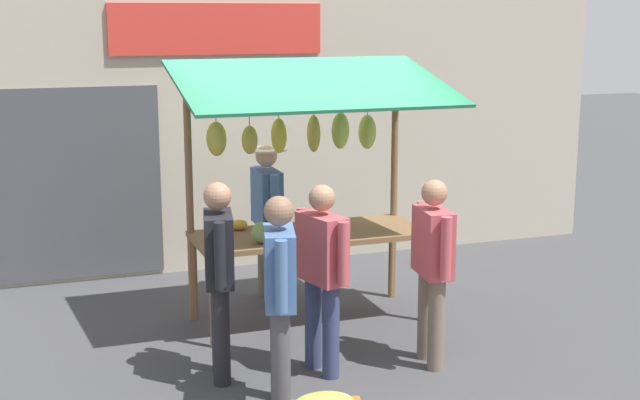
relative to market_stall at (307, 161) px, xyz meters
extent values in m
plane|color=#424244|center=(0.00, 0.05, -1.55)|extent=(40.00, 40.00, 0.00)
cube|color=#B2A893|center=(0.00, -2.15, 0.15)|extent=(9.00, 0.25, 3.40)
cube|color=red|center=(0.35, -2.01, 1.20)|extent=(2.40, 0.06, 0.56)
cube|color=#47474C|center=(2.00, -2.02, -0.45)|extent=(1.90, 0.04, 2.10)
cube|color=brown|center=(0.00, 0.05, -0.70)|extent=(2.20, 0.90, 0.05)
cylinder|color=brown|center=(1.04, 0.44, -1.14)|extent=(0.06, 0.06, 0.83)
cylinder|color=brown|center=(-1.04, 0.44, -1.14)|extent=(0.06, 0.06, 0.83)
cylinder|color=brown|center=(1.04, -0.34, -1.14)|extent=(0.06, 0.06, 0.83)
cylinder|color=brown|center=(-1.04, -0.34, -1.14)|extent=(0.06, 0.06, 0.83)
cylinder|color=brown|center=(1.06, -0.35, -0.38)|extent=(0.07, 0.07, 2.35)
cylinder|color=brown|center=(-1.06, -0.35, -0.38)|extent=(0.07, 0.07, 2.35)
cylinder|color=brown|center=(0.00, -0.35, 0.60)|extent=(2.12, 0.06, 0.06)
cube|color=#23724C|center=(0.00, 0.20, 0.75)|extent=(2.50, 1.46, 0.39)
cylinder|color=brown|center=(-0.77, -0.37, 0.49)|extent=(0.01, 0.01, 0.22)
ellipsoid|color=#B2CC4C|center=(-0.77, -0.37, 0.20)|extent=(0.18, 0.23, 0.35)
cylinder|color=brown|center=(-0.46, -0.32, 0.50)|extent=(0.01, 0.01, 0.18)
ellipsoid|color=#B2CC4C|center=(-0.46, -0.32, 0.23)|extent=(0.27, 0.26, 0.36)
cylinder|color=brown|center=(-0.19, -0.35, 0.49)|extent=(0.01, 0.01, 0.20)
ellipsoid|color=gold|center=(-0.19, -0.35, 0.21)|extent=(0.16, 0.18, 0.37)
cylinder|color=brown|center=(0.18, -0.30, 0.49)|extent=(0.01, 0.01, 0.21)
ellipsoid|color=yellow|center=(0.18, -0.30, 0.21)|extent=(0.19, 0.21, 0.34)
cylinder|color=brown|center=(0.45, -0.37, 0.46)|extent=(0.01, 0.01, 0.28)
ellipsoid|color=gold|center=(0.45, -0.37, 0.18)|extent=(0.18, 0.16, 0.28)
cylinder|color=brown|center=(0.79, -0.33, 0.48)|extent=(0.01, 0.01, 0.22)
ellipsoid|color=gold|center=(0.79, -0.33, 0.21)|extent=(0.26, 0.27, 0.33)
sphere|color=#729E4C|center=(0.54, 0.31, -0.57)|extent=(0.20, 0.20, 0.20)
ellipsoid|color=gold|center=(0.61, -0.26, -0.62)|extent=(0.18, 0.12, 0.10)
ellipsoid|color=orange|center=(-0.03, 0.05, -0.60)|extent=(0.24, 0.17, 0.14)
cylinder|color=#726656|center=(0.19, -0.83, -1.15)|extent=(0.14, 0.14, 0.80)
cylinder|color=#726656|center=(0.19, -0.57, -1.15)|extent=(0.14, 0.14, 0.80)
cube|color=#476B9E|center=(0.19, -0.70, -0.47)|extent=(0.23, 0.49, 0.57)
cylinder|color=#476B9E|center=(0.19, -1.00, -0.45)|extent=(0.09, 0.09, 0.52)
cylinder|color=#476B9E|center=(0.20, -0.40, -0.45)|extent=(0.09, 0.09, 0.52)
sphere|color=tan|center=(0.19, -0.70, -0.04)|extent=(0.22, 0.22, 0.22)
cylinder|color=beige|center=(0.19, -0.70, 0.02)|extent=(0.42, 0.42, 0.02)
cylinder|color=#726656|center=(-0.59, 1.56, -1.16)|extent=(0.14, 0.14, 0.79)
cylinder|color=#726656|center=(-0.62, 1.30, -1.16)|extent=(0.14, 0.14, 0.79)
cube|color=#BF4C51|center=(-0.61, 1.43, -0.49)|extent=(0.28, 0.50, 0.56)
cylinder|color=#BF4C51|center=(-0.57, 1.73, -0.47)|extent=(0.09, 0.09, 0.51)
cylinder|color=#BF4C51|center=(-0.65, 1.14, -0.47)|extent=(0.09, 0.09, 0.51)
sphere|color=#A87A5B|center=(-0.61, 1.43, -0.07)|extent=(0.22, 0.22, 0.22)
cylinder|color=#4C4C51|center=(0.87, 1.93, -1.15)|extent=(0.14, 0.14, 0.80)
cylinder|color=#4C4C51|center=(0.80, 1.68, -1.15)|extent=(0.14, 0.14, 0.80)
cube|color=#476B9E|center=(0.84, 1.81, -0.46)|extent=(0.34, 0.53, 0.57)
cylinder|color=#476B9E|center=(0.91, 2.10, -0.44)|extent=(0.09, 0.09, 0.52)
cylinder|color=#476B9E|center=(0.76, 1.51, -0.44)|extent=(0.09, 0.09, 0.52)
sphere|color=#8C664C|center=(0.84, 1.81, -0.04)|extent=(0.22, 0.22, 0.22)
cylinder|color=navy|center=(0.29, 1.42, -1.16)|extent=(0.14, 0.14, 0.78)
cylinder|color=navy|center=(0.35, 1.17, -1.16)|extent=(0.14, 0.14, 0.78)
cube|color=#BF4C51|center=(0.32, 1.29, -0.49)|extent=(0.33, 0.51, 0.55)
cylinder|color=#BF4C51|center=(0.25, 1.58, -0.47)|extent=(0.09, 0.09, 0.51)
cylinder|color=#BF4C51|center=(0.39, 1.01, -0.47)|extent=(0.09, 0.09, 0.51)
sphere|color=#A87A5B|center=(0.32, 1.29, -0.08)|extent=(0.22, 0.22, 0.22)
cylinder|color=#232328|center=(1.16, 1.26, -1.15)|extent=(0.14, 0.14, 0.80)
cylinder|color=#232328|center=(1.10, 1.00, -1.15)|extent=(0.14, 0.14, 0.80)
cube|color=black|center=(1.13, 1.13, -0.46)|extent=(0.31, 0.52, 0.57)
cylinder|color=black|center=(1.19, 1.43, -0.44)|extent=(0.09, 0.09, 0.52)
cylinder|color=black|center=(1.07, 0.83, -0.44)|extent=(0.09, 0.09, 0.52)
sphere|color=#A87A5B|center=(1.13, 1.13, -0.04)|extent=(0.22, 0.22, 0.22)
camera|label=1|loc=(2.68, 7.80, 1.35)|focal=49.90mm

